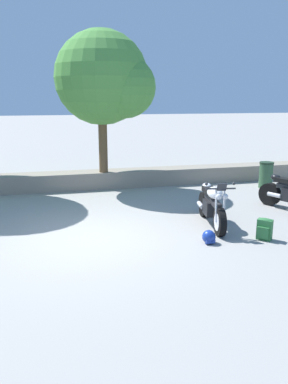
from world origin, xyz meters
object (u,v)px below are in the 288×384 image
at_px(rider_backpack, 265,229).
at_px(leafy_tree_mid_right, 106,80).
at_px(trash_bin, 266,175).
at_px(motorcycle_white_centre, 212,206).
at_px(rider_helmet, 209,237).

relative_size(rider_backpack, leafy_tree_mid_right, 0.11).
bearing_deg(trash_bin, motorcycle_white_centre, -135.82).
relative_size(rider_helmet, trash_bin, 0.33).
xyz_separation_m(motorcycle_white_centre, leafy_tree_mid_right, (-1.74, 4.32, 2.96)).
height_order(rider_helmet, trash_bin, trash_bin).
bearing_deg(trash_bin, rider_backpack, -121.05).
bearing_deg(leafy_tree_mid_right, rider_helmet, -77.20).
relative_size(motorcycle_white_centre, rider_backpack, 4.38).
xyz_separation_m(rider_helmet, trash_bin, (3.85, 4.30, 0.30)).
bearing_deg(leafy_tree_mid_right, trash_bin, -12.06).
xyz_separation_m(rider_backpack, leafy_tree_mid_right, (-2.44, 5.46, 3.20)).
height_order(rider_backpack, leafy_tree_mid_right, leafy_tree_mid_right).
bearing_deg(rider_backpack, rider_helmet, 176.38).
bearing_deg(rider_helmet, leafy_tree_mid_right, 102.80).
bearing_deg(trash_bin, rider_helmet, -131.86).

